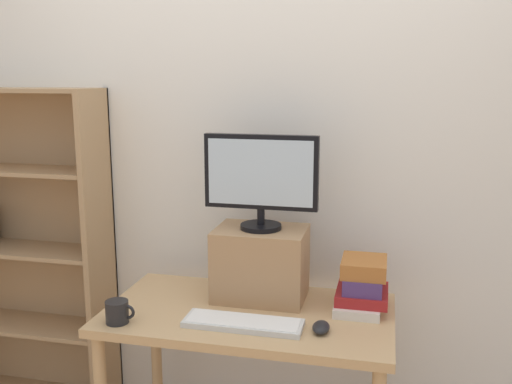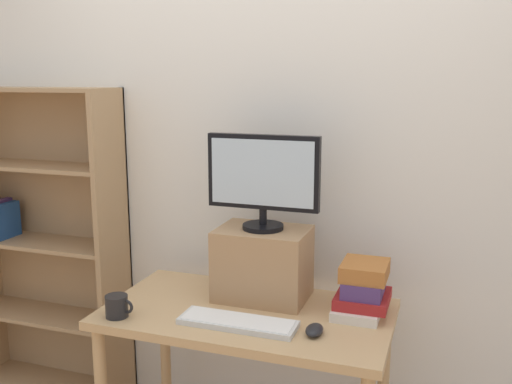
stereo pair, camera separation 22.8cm
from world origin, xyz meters
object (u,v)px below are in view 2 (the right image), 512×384
at_px(riser_box, 263,263).
at_px(book_stack, 363,290).
at_px(desk, 247,332).
at_px(computer_monitor, 263,178).
at_px(keyboard, 238,322).
at_px(computer_mouse, 314,330).
at_px(coffee_mug, 117,306).
at_px(bookshelf_unit, 43,240).

height_order(riser_box, book_stack, riser_box).
height_order(desk, computer_monitor, computer_monitor).
height_order(computer_monitor, keyboard, computer_monitor).
bearing_deg(desk, computer_mouse, -22.92).
bearing_deg(desk, riser_box, 83.54).
distance_m(riser_box, keyboard, 0.33).
distance_m(riser_box, computer_monitor, 0.37).
bearing_deg(riser_box, coffee_mug, -141.60).
bearing_deg(bookshelf_unit, coffee_mug, -34.74).
xyz_separation_m(riser_box, keyboard, (-0.00, -0.30, -0.14)).
bearing_deg(computer_mouse, coffee_mug, -172.76).
height_order(bookshelf_unit, computer_mouse, bookshelf_unit).
bearing_deg(bookshelf_unit, computer_monitor, -8.10).
bearing_deg(book_stack, riser_box, 176.73).
relative_size(riser_box, book_stack, 1.49).
bearing_deg(computer_monitor, computer_mouse, -43.69).
bearing_deg(desk, bookshelf_unit, 165.35).
bearing_deg(book_stack, desk, -164.18).
bearing_deg(riser_box, keyboard, -90.23).
relative_size(computer_monitor, computer_mouse, 4.60).
xyz_separation_m(computer_monitor, coffee_mug, (-0.48, -0.38, -0.48)).
xyz_separation_m(riser_box, coffee_mug, (-0.48, -0.38, -0.11)).
distance_m(desk, riser_box, 0.29).
bearing_deg(computer_mouse, desk, 157.08).
bearing_deg(computer_monitor, coffee_mug, -141.71).
relative_size(riser_box, computer_mouse, 3.68).
bearing_deg(keyboard, coffee_mug, -170.36).
relative_size(desk, computer_monitor, 2.44).
distance_m(riser_box, computer_mouse, 0.43).
height_order(computer_monitor, book_stack, computer_monitor).
distance_m(keyboard, computer_mouse, 0.30).
relative_size(riser_box, coffee_mug, 3.23).
height_order(riser_box, computer_monitor, computer_monitor).
distance_m(computer_mouse, coffee_mug, 0.78).
bearing_deg(keyboard, desk, 96.10).
xyz_separation_m(computer_monitor, computer_mouse, (0.29, -0.28, -0.51)).
bearing_deg(book_stack, bookshelf_unit, 173.14).
distance_m(bookshelf_unit, keyboard, 1.38).
distance_m(book_stack, coffee_mug, 0.98).
bearing_deg(bookshelf_unit, book_stack, -6.86).
bearing_deg(coffee_mug, riser_box, 38.40).
bearing_deg(coffee_mug, desk, 26.40).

